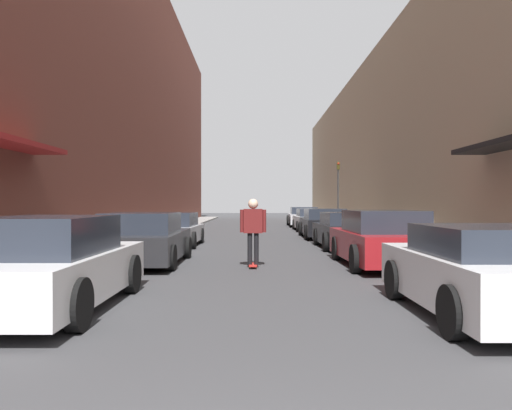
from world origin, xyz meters
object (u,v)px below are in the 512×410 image
object	(u,v)px
parked_car_left_1	(146,240)
traffic_light	(340,188)
parked_car_right_5	(306,217)
parked_car_right_2	(349,231)
skateboarder	(255,225)
parked_car_right_3	(326,224)
parked_car_right_4	(315,220)
parked_car_right_0	(490,272)
parked_car_right_1	(384,240)
parked_car_left_0	(54,265)
parked_car_left_2	(176,230)

from	to	relation	value
parked_car_left_1	traffic_light	xyz separation A→B (m)	(7.65, 15.87, 1.83)
parked_car_right_5	traffic_light	xyz separation A→B (m)	(1.54, -4.92, 1.83)
parked_car_right_2	parked_car_left_1	bearing A→B (deg)	-143.57
parked_car_right_2	skateboarder	size ratio (longest dim) A/B	2.42
parked_car_right_3	parked_car_right_4	distance (m)	5.65
parked_car_right_0	parked_car_right_5	distance (m)	26.73
parked_car_left_1	parked_car_right_1	distance (m)	6.08
parked_car_right_3	traffic_light	bearing A→B (deg)	74.88
parked_car_right_4	parked_car_right_3	bearing A→B (deg)	-91.32
parked_car_left_0	parked_car_right_3	world-z (taller)	parked_car_left_0
parked_car_right_1	parked_car_left_0	bearing A→B (deg)	-140.64
parked_car_right_3	skateboarder	xyz separation A→B (m)	(-3.16, -10.38, 0.39)
parked_car_right_5	skateboarder	world-z (taller)	skateboarder
parked_car_right_4	parked_car_right_5	distance (m)	5.40
parked_car_right_2	skateboarder	world-z (taller)	skateboarder
parked_car_right_0	parked_car_right_2	bearing A→B (deg)	90.23
parked_car_left_2	parked_car_right_0	bearing A→B (deg)	-61.16
parked_car_left_1	parked_car_right_1	world-z (taller)	parked_car_right_1
parked_car_right_2	parked_car_right_5	bearing A→B (deg)	89.91
parked_car_right_4	parked_car_left_0	bearing A→B (deg)	-106.64
parked_car_right_0	parked_car_right_4	distance (m)	21.33
parked_car_left_0	parked_car_right_1	world-z (taller)	parked_car_right_1
parked_car_left_2	parked_car_right_5	distance (m)	16.62
parked_car_right_3	parked_car_right_2	bearing A→B (deg)	-89.00
parked_car_right_1	parked_car_right_0	bearing A→B (deg)	-89.29
parked_car_right_1	parked_car_right_3	world-z (taller)	parked_car_right_1
parked_car_left_0	parked_car_right_4	distance (m)	21.80
parked_car_left_0	skateboarder	size ratio (longest dim) A/B	2.55
parked_car_right_0	parked_car_right_1	world-z (taller)	parked_car_right_1
parked_car_right_0	parked_car_right_5	bearing A→B (deg)	90.04
parked_car_right_0	parked_car_right_5	world-z (taller)	parked_car_right_5
parked_car_left_1	skateboarder	xyz separation A→B (m)	(2.84, -0.64, 0.40)
parked_car_left_0	traffic_light	world-z (taller)	traffic_light
parked_car_right_2	parked_car_left_2	bearing A→B (deg)	171.85
parked_car_right_4	skateboarder	size ratio (longest dim) A/B	2.57
parked_car_right_0	skateboarder	bearing A→B (deg)	121.82
parked_car_left_1	parked_car_right_5	bearing A→B (deg)	73.62
parked_car_left_1	parked_car_right_0	xyz separation A→B (m)	(6.13, -5.94, -0.01)
parked_car_right_1	traffic_light	distance (m)	16.48
parked_car_right_2	traffic_light	distance (m)	11.63
parked_car_right_0	traffic_light	world-z (taller)	traffic_light
parked_car_right_2	traffic_light	size ratio (longest dim) A/B	1.06
parked_car_right_5	skateboarder	xyz separation A→B (m)	(-3.27, -21.43, 0.39)
parked_car_right_1	traffic_light	world-z (taller)	traffic_light
parked_car_left_2	parked_car_right_4	xyz separation A→B (m)	(6.23, 10.01, 0.02)
parked_car_right_5	traffic_light	world-z (taller)	traffic_light
parked_car_right_2	parked_car_right_4	world-z (taller)	parked_car_right_4
parked_car_right_2	parked_car_right_0	bearing A→B (deg)	-89.77
parked_car_right_2	parked_car_left_0	bearing A→B (deg)	-121.84
parked_car_right_2	parked_car_right_3	xyz separation A→B (m)	(-0.09, 5.25, 0.03)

